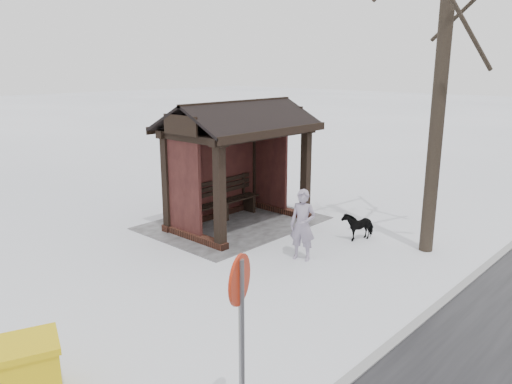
{
  "coord_description": "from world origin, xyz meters",
  "views": [
    {
      "loc": [
        8.48,
        8.41,
        3.91
      ],
      "look_at": [
        0.26,
        0.8,
        1.04
      ],
      "focal_mm": 35.0,
      "sensor_mm": 36.0,
      "label": 1
    }
  ],
  "objects_px": {
    "dog": "(358,225)",
    "pedestrian": "(303,225)",
    "bus_shelter": "(234,139)",
    "grit_bin": "(16,373)",
    "road_sign": "(240,307)"
  },
  "relations": [
    {
      "from": "dog",
      "to": "pedestrian",
      "type": "bearing_deg",
      "value": -76.58
    },
    {
      "from": "bus_shelter",
      "to": "grit_bin",
      "type": "distance_m",
      "value": 7.48
    },
    {
      "from": "pedestrian",
      "to": "road_sign",
      "type": "xyz_separation_m",
      "value": [
        4.47,
        2.62,
        0.79
      ]
    },
    {
      "from": "dog",
      "to": "road_sign",
      "type": "xyz_separation_m",
      "value": [
        6.35,
        2.44,
        1.21
      ]
    },
    {
      "from": "bus_shelter",
      "to": "dog",
      "type": "height_order",
      "value": "bus_shelter"
    },
    {
      "from": "bus_shelter",
      "to": "pedestrian",
      "type": "height_order",
      "value": "bus_shelter"
    },
    {
      "from": "bus_shelter",
      "to": "dog",
      "type": "xyz_separation_m",
      "value": [
        -1.14,
        2.88,
        -1.85
      ]
    },
    {
      "from": "bus_shelter",
      "to": "dog",
      "type": "relative_size",
      "value": 4.75
    },
    {
      "from": "pedestrian",
      "to": "dog",
      "type": "xyz_separation_m",
      "value": [
        -1.88,
        0.18,
        -0.42
      ]
    },
    {
      "from": "pedestrian",
      "to": "road_sign",
      "type": "height_order",
      "value": "road_sign"
    },
    {
      "from": "dog",
      "to": "road_sign",
      "type": "height_order",
      "value": "road_sign"
    },
    {
      "from": "dog",
      "to": "grit_bin",
      "type": "height_order",
      "value": "grit_bin"
    },
    {
      "from": "dog",
      "to": "grit_bin",
      "type": "distance_m",
      "value": 7.75
    },
    {
      "from": "road_sign",
      "to": "dog",
      "type": "bearing_deg",
      "value": 178.0
    },
    {
      "from": "pedestrian",
      "to": "dog",
      "type": "distance_m",
      "value": 1.93
    }
  ]
}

